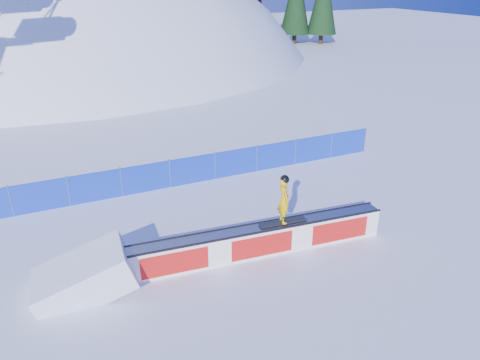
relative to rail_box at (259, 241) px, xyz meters
name	(u,v)px	position (x,y,z in m)	size (l,w,h in m)	color
ground	(183,245)	(-2.00, 1.56, -0.50)	(160.00, 160.00, 0.00)	white
snow_hill	(80,204)	(-2.00, 43.56, -18.50)	(64.00, 64.00, 64.00)	white
safety_fence	(146,178)	(-2.00, 6.06, 0.10)	(22.05, 0.05, 1.30)	#1535BD
rail_box	(259,241)	(0.00, 0.00, 0.00)	(8.45, 1.37, 1.01)	white
snow_ramp	(86,289)	(-5.25, 0.49, -0.50)	(2.65, 1.76, 0.99)	white
snowboarder	(284,200)	(0.80, -0.07, 1.31)	(1.57, 0.60, 1.62)	black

